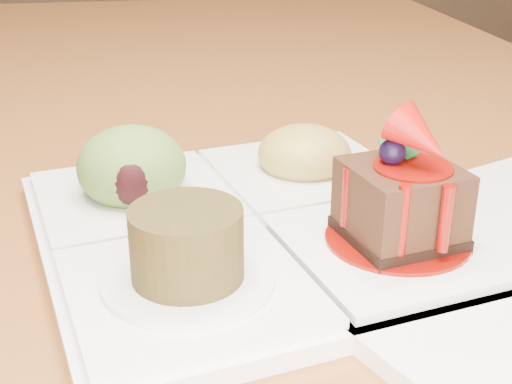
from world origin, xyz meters
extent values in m
cube|color=brown|center=(0.00, 0.00, 0.73)|extent=(1.00, 1.80, 0.04)
cylinder|color=brown|center=(0.44, 0.84, 0.35)|extent=(0.06, 0.06, 0.71)
cylinder|color=black|center=(0.45, 0.36, 0.22)|extent=(0.04, 0.04, 0.44)
cube|color=white|center=(0.01, -0.20, 0.76)|extent=(0.35, 0.35, 0.01)
cube|color=white|center=(0.09, -0.26, 0.77)|extent=(0.16, 0.16, 0.01)
cube|color=white|center=(-0.04, -0.29, 0.77)|extent=(0.16, 0.16, 0.01)
cube|color=white|center=(-0.07, -0.15, 0.77)|extent=(0.16, 0.16, 0.01)
cube|color=white|center=(0.06, -0.12, 0.77)|extent=(0.16, 0.16, 0.01)
cylinder|color=#720904|center=(0.09, -0.26, 0.77)|extent=(0.09, 0.09, 0.00)
cube|color=black|center=(0.09, -0.26, 0.77)|extent=(0.08, 0.08, 0.01)
cube|color=#391A0F|center=(0.09, -0.26, 0.80)|extent=(0.08, 0.08, 0.04)
cylinder|color=#720904|center=(0.09, -0.26, 0.82)|extent=(0.05, 0.05, 0.00)
sphere|color=black|center=(0.09, -0.25, 0.83)|extent=(0.02, 0.02, 0.02)
cone|color=#B0110B|center=(0.10, -0.26, 0.84)|extent=(0.05, 0.05, 0.04)
cube|color=#11471E|center=(0.10, -0.24, 0.83)|extent=(0.02, 0.02, 0.01)
cube|color=#11471E|center=(0.09, -0.24, 0.83)|extent=(0.01, 0.02, 0.01)
cylinder|color=#720904|center=(0.08, -0.29, 0.80)|extent=(0.01, 0.01, 0.05)
cylinder|color=#720904|center=(0.11, -0.29, 0.80)|extent=(0.01, 0.01, 0.04)
cylinder|color=#720904|center=(0.06, -0.25, 0.80)|extent=(0.01, 0.01, 0.04)
cylinder|color=white|center=(-0.04, -0.29, 0.77)|extent=(0.10, 0.10, 0.00)
cylinder|color=#442D13|center=(-0.04, -0.29, 0.79)|extent=(0.06, 0.06, 0.04)
cylinder|color=#4B3010|center=(-0.04, -0.29, 0.81)|extent=(0.05, 0.05, 0.00)
ellipsoid|color=#598335|center=(-0.07, -0.15, 0.79)|extent=(0.08, 0.08, 0.06)
ellipsoid|color=black|center=(-0.07, -0.18, 0.79)|extent=(0.04, 0.03, 0.04)
ellipsoid|color=#B79C42|center=(0.06, -0.12, 0.78)|extent=(0.08, 0.08, 0.05)
cube|color=#BA630D|center=(0.08, -0.11, 0.78)|extent=(0.02, 0.02, 0.02)
cube|color=#40781A|center=(0.06, -0.10, 0.78)|extent=(0.02, 0.02, 0.02)
cube|color=#BA630D|center=(0.04, -0.11, 0.78)|extent=(0.02, 0.02, 0.02)
cube|color=#40781A|center=(0.05, -0.13, 0.78)|extent=(0.02, 0.02, 0.02)
cube|color=#BA630D|center=(0.07, -0.13, 0.78)|extent=(0.02, 0.02, 0.02)
camera|label=1|loc=(-0.06, -0.64, 0.98)|focal=50.00mm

